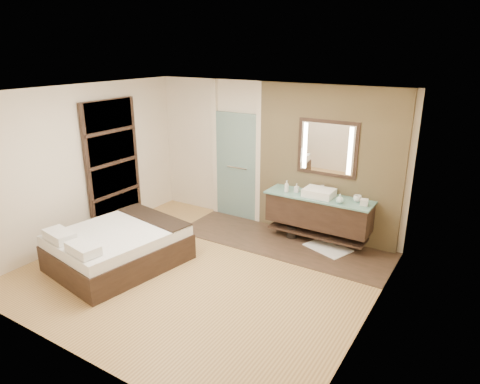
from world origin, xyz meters
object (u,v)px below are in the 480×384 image
Objects in this scene: mirror_unit at (327,148)px; waste_bin at (292,232)px; bed at (118,247)px; vanity at (318,212)px.

mirror_unit reaches higher than waste_bin.
bed is 9.17× the size of waste_bin.
mirror_unit is at bearing 34.18° from waste_bin.
waste_bin is (-0.45, -0.31, -1.54)m from mirror_unit.
vanity reaches higher than bed.
vanity is at bearing 8.57° from waste_bin.
bed reaches higher than waste_bin.
vanity is 0.88× the size of bed.
mirror_unit is (0.00, 0.24, 1.07)m from vanity.
mirror_unit is at bearing 57.68° from bed.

